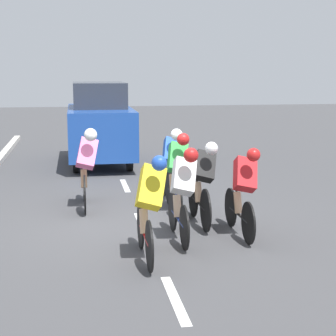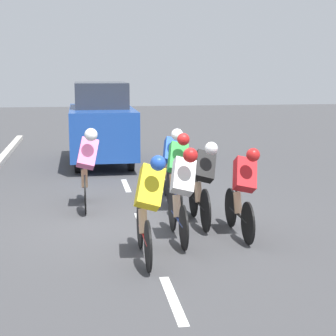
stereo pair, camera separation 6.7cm
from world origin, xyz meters
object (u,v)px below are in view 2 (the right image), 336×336
cyclist_red (243,189)px  cyclist_black (203,181)px  cyclist_green (177,170)px  cyclist_white (182,191)px  cyclist_pink (87,166)px  cyclist_yellow (148,205)px  cyclist_blue (171,163)px  support_car (102,124)px

cyclist_red → cyclist_black: bearing=-56.7°
cyclist_black → cyclist_green: 0.94m
cyclist_white → cyclist_pink: size_ratio=0.96×
cyclist_pink → cyclist_yellow: (-0.77, 3.11, -0.03)m
cyclist_blue → support_car: 4.87m
cyclist_green → cyclist_yellow: bearing=71.7°
cyclist_white → support_car: bearing=-83.0°
cyclist_blue → cyclist_pink: (1.65, 0.27, 0.04)m
cyclist_white → cyclist_pink: 2.69m
cyclist_black → cyclist_pink: (1.88, -1.48, 0.07)m
cyclist_white → cyclist_black: (-0.51, -0.83, -0.03)m
cyclist_white → cyclist_yellow: size_ratio=1.00×
cyclist_red → cyclist_green: cyclist_green is taller
cyclist_green → cyclist_yellow: 2.66m
cyclist_red → support_car: (1.88, -7.20, 0.36)m
cyclist_pink → support_car: size_ratio=0.45×
cyclist_red → cyclist_green: (0.76, -1.63, 0.04)m
cyclist_pink → cyclist_red: bearing=136.9°
cyclist_yellow → cyclist_blue: bearing=-104.6°
cyclist_white → cyclist_blue: size_ratio=0.98×
cyclist_red → cyclist_yellow: 1.83m
cyclist_blue → support_car: support_car is taller
cyclist_white → cyclist_black: bearing=-121.4°
cyclist_red → cyclist_green: 1.80m
cyclist_white → cyclist_blue: cyclist_blue is taller
support_car → cyclist_blue: bearing=103.8°
cyclist_yellow → support_car: (0.28, -8.10, 0.33)m
cyclist_black → cyclist_red: 0.87m
cyclist_red → cyclist_yellow: bearing=29.4°
cyclist_blue → cyclist_yellow: cyclist_yellow is taller
cyclist_red → support_car: bearing=-75.4°
cyclist_red → cyclist_green: bearing=-65.1°
cyclist_blue → cyclist_yellow: size_ratio=1.02×
cyclist_white → cyclist_black: size_ratio=0.99×
cyclist_red → cyclist_blue: bearing=-73.9°
cyclist_red → support_car: 7.45m
cyclist_green → support_car: (1.12, -5.57, 0.32)m
cyclist_green → support_car: 5.69m
cyclist_blue → cyclist_yellow: (0.88, 3.38, 0.01)m
cyclist_black → cyclist_pink: bearing=-38.2°
cyclist_black → cyclist_green: size_ratio=0.99×
cyclist_blue → support_car: (1.16, -4.72, 0.33)m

